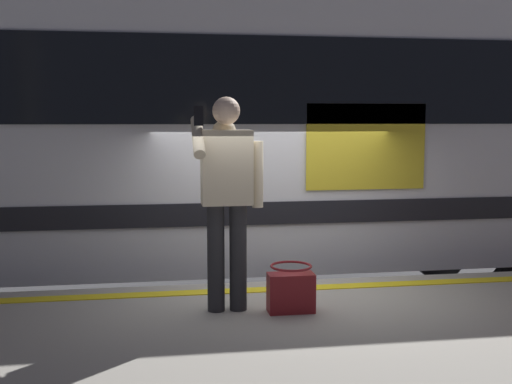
% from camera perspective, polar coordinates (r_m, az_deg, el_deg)
% --- Properties ---
extents(safety_line, '(14.17, 0.16, 0.01)m').
position_cam_1_polar(safety_line, '(5.85, 3.17, -8.69)').
color(safety_line, yellow).
rests_on(safety_line, platform).
extents(track_rail_near, '(18.79, 0.08, 0.16)m').
position_cam_1_polar(track_rail_near, '(7.69, 0.47, -12.75)').
color(track_rail_near, slate).
rests_on(track_rail_near, ground).
extents(track_rail_far, '(18.79, 0.08, 0.16)m').
position_cam_1_polar(track_rail_far, '(9.04, -1.06, -9.77)').
color(track_rail_far, slate).
rests_on(track_rail_far, ground).
extents(train_carriage, '(13.87, 2.79, 4.11)m').
position_cam_1_polar(train_carriage, '(7.87, -10.60, 6.23)').
color(train_carriage, silver).
rests_on(train_carriage, ground).
extents(passenger, '(0.57, 0.55, 1.72)m').
position_cam_1_polar(passenger, '(5.04, -2.66, 0.58)').
color(passenger, '#262628').
rests_on(passenger, platform).
extents(handbag, '(0.37, 0.34, 0.39)m').
position_cam_1_polar(handbag, '(5.14, 3.17, -8.84)').
color(handbag, maroon).
rests_on(handbag, platform).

